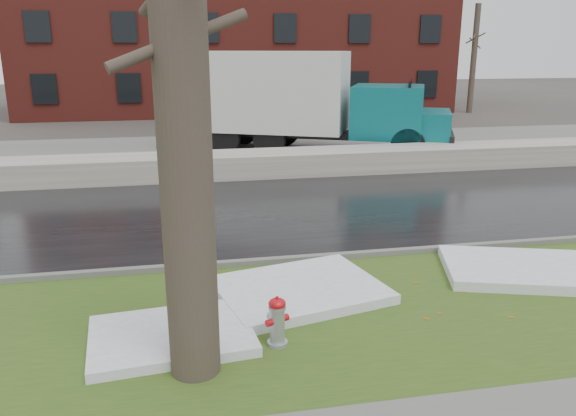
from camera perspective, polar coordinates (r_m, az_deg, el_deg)
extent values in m
plane|color=#47423D|center=(9.83, 1.90, -7.74)|extent=(120.00, 120.00, 0.00)
cube|color=#304818|center=(8.73, 3.77, -10.86)|extent=(60.00, 4.50, 0.04)
cube|color=black|center=(13.99, -2.22, -0.38)|extent=(60.00, 7.00, 0.03)
cube|color=slate|center=(22.21, -5.65, 5.71)|extent=(60.00, 9.00, 0.03)
cube|color=slate|center=(10.71, 0.70, -5.29)|extent=(60.00, 0.15, 0.14)
cube|color=#B9B4A9|center=(17.94, -4.32, 4.45)|extent=(60.00, 1.60, 0.75)
cube|color=maroon|center=(38.99, -5.37, 17.48)|extent=(26.00, 12.00, 10.00)
cylinder|color=brown|center=(34.99, -18.13, 14.09)|extent=(0.36, 0.36, 6.50)
cylinder|color=brown|center=(34.99, -18.27, 15.64)|extent=(0.84, 1.62, 0.73)
cylinder|color=brown|center=(35.01, -18.40, 17.11)|extent=(1.08, 1.26, 0.66)
cylinder|color=brown|center=(34.99, -18.18, 14.66)|extent=(1.40, 0.61, 0.63)
cylinder|color=brown|center=(37.41, 18.34, 14.15)|extent=(0.36, 0.36, 6.50)
cylinder|color=brown|center=(37.40, 18.47, 15.60)|extent=(0.84, 1.62, 0.73)
cylinder|color=brown|center=(37.42, 18.60, 16.97)|extent=(1.08, 1.26, 0.66)
cylinder|color=brown|center=(37.40, 18.39, 14.68)|extent=(1.40, 0.61, 0.63)
cylinder|color=#9DA0A5|center=(7.76, -1.10, -11.73)|extent=(0.27, 0.27, 0.62)
ellipsoid|color=#B60E15|center=(7.62, -1.11, -9.67)|extent=(0.32, 0.32, 0.14)
cylinder|color=#B60E15|center=(7.58, -1.11, -9.13)|extent=(0.06, 0.06, 0.04)
cylinder|color=#B60E15|center=(7.66, -1.90, -11.58)|extent=(0.12, 0.13, 0.10)
cylinder|color=#B60E15|center=(7.79, -0.32, -11.07)|extent=(0.12, 0.13, 0.10)
cylinder|color=#9DA0A5|center=(7.82, -1.65, -10.97)|extent=(0.15, 0.13, 0.12)
cylinder|color=brown|center=(6.35, -10.94, 15.41)|extent=(0.63, 0.63, 7.77)
cylinder|color=brown|center=(6.35, -11.00, 16.41)|extent=(1.56, 0.65, 0.69)
cube|color=black|center=(22.05, 1.70, 7.56)|extent=(8.53, 4.65, 0.24)
cube|color=beige|center=(22.21, -1.98, 11.78)|extent=(6.59, 4.98, 2.99)
cube|color=#0B6168|center=(21.53, 10.09, 9.64)|extent=(3.41, 3.47, 1.88)
cube|color=#0B6168|center=(21.55, 14.33, 8.21)|extent=(2.21, 2.77, 1.00)
cube|color=black|center=(21.44, 12.28, 11.28)|extent=(0.99, 2.05, 1.00)
cube|color=black|center=(23.65, -10.58, 6.99)|extent=(2.27, 1.99, 0.74)
cylinder|color=black|center=(20.49, 12.07, 6.25)|extent=(1.25, 0.80, 1.22)
cylinder|color=black|center=(22.79, 12.24, 7.20)|extent=(1.25, 0.80, 1.22)
cylinder|color=black|center=(21.20, -1.89, 6.91)|extent=(1.25, 0.80, 1.22)
cylinder|color=black|center=(23.43, -0.40, 7.79)|extent=(1.25, 0.80, 1.22)
cylinder|color=black|center=(21.73, -6.44, 7.04)|extent=(1.25, 0.80, 1.22)
cylinder|color=black|center=(23.91, -4.57, 7.91)|extent=(1.25, 0.80, 1.22)
imported|color=black|center=(18.21, -9.65, 8.74)|extent=(0.78, 0.59, 1.95)
cube|color=white|center=(9.33, 1.16, -8.30)|extent=(2.99, 2.54, 0.16)
cube|color=white|center=(8.14, -11.75, -12.57)|extent=(2.35, 1.81, 0.14)
cube|color=white|center=(10.95, 22.96, -5.78)|extent=(3.21, 2.56, 0.18)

